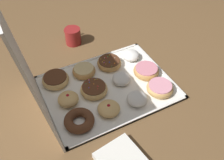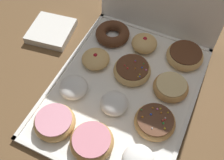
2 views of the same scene
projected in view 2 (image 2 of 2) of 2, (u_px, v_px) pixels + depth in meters
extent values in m
plane|color=brown|center=(123.00, 92.00, 0.85)|extent=(3.00, 3.00, 0.00)
cube|color=white|center=(123.00, 91.00, 0.84)|extent=(0.43, 0.56, 0.01)
cube|color=white|center=(153.00, 33.00, 0.98)|extent=(0.43, 0.01, 0.01)
cube|color=white|center=(65.00, 68.00, 0.89)|extent=(0.01, 0.56, 0.01)
cube|color=white|center=(188.00, 116.00, 0.79)|extent=(0.01, 0.56, 0.01)
torus|color=tan|center=(55.00, 122.00, 0.75)|extent=(0.12, 0.12, 0.04)
cylinder|color=pink|center=(54.00, 120.00, 0.74)|extent=(0.10, 0.10, 0.01)
torus|color=tan|center=(92.00, 142.00, 0.72)|extent=(0.12, 0.12, 0.04)
cylinder|color=pink|center=(91.00, 139.00, 0.71)|extent=(0.10, 0.10, 0.01)
ellipsoid|color=white|center=(138.00, 160.00, 0.69)|extent=(0.09, 0.09, 0.04)
ellipsoid|color=white|center=(74.00, 87.00, 0.82)|extent=(0.09, 0.09, 0.04)
ellipsoid|color=white|center=(113.00, 103.00, 0.78)|extent=(0.08, 0.08, 0.05)
torus|color=tan|center=(155.00, 122.00, 0.76)|extent=(0.12, 0.12, 0.03)
cylinder|color=#59331E|center=(155.00, 119.00, 0.74)|extent=(0.10, 0.10, 0.01)
sphere|color=white|center=(152.00, 128.00, 0.72)|extent=(0.00, 0.00, 0.00)
sphere|color=orange|center=(153.00, 108.00, 0.76)|extent=(0.00, 0.00, 0.00)
sphere|color=pink|center=(157.00, 109.00, 0.76)|extent=(0.01, 0.01, 0.01)
sphere|color=yellow|center=(160.00, 109.00, 0.76)|extent=(0.01, 0.01, 0.01)
sphere|color=yellow|center=(165.00, 129.00, 0.72)|extent=(0.01, 0.01, 0.01)
sphere|color=yellow|center=(168.00, 113.00, 0.75)|extent=(0.00, 0.00, 0.00)
sphere|color=red|center=(165.00, 120.00, 0.74)|extent=(0.01, 0.01, 0.01)
sphere|color=blue|center=(151.00, 114.00, 0.75)|extent=(0.01, 0.01, 0.01)
sphere|color=green|center=(141.00, 110.00, 0.76)|extent=(0.00, 0.00, 0.00)
sphere|color=orange|center=(161.00, 113.00, 0.75)|extent=(0.00, 0.00, 0.00)
sphere|color=green|center=(163.00, 123.00, 0.73)|extent=(0.01, 0.01, 0.01)
sphere|color=orange|center=(142.00, 117.00, 0.74)|extent=(0.01, 0.01, 0.01)
sphere|color=red|center=(163.00, 121.00, 0.74)|extent=(0.01, 0.01, 0.01)
sphere|color=white|center=(165.00, 118.00, 0.74)|extent=(0.00, 0.00, 0.00)
ellipsoid|color=#E5B770|center=(96.00, 59.00, 0.88)|extent=(0.09, 0.09, 0.04)
sphere|color=#B21923|center=(95.00, 55.00, 0.87)|extent=(0.01, 0.01, 0.01)
torus|color=#E5B770|center=(131.00, 70.00, 0.86)|extent=(0.12, 0.12, 0.04)
cylinder|color=#59331E|center=(131.00, 67.00, 0.84)|extent=(0.10, 0.10, 0.01)
sphere|color=blue|center=(140.00, 76.00, 0.82)|extent=(0.00, 0.00, 0.00)
sphere|color=blue|center=(142.00, 67.00, 0.84)|extent=(0.01, 0.01, 0.01)
sphere|color=red|center=(135.00, 62.00, 0.85)|extent=(0.00, 0.00, 0.00)
sphere|color=yellow|center=(140.00, 74.00, 0.82)|extent=(0.00, 0.00, 0.00)
sphere|color=red|center=(128.00, 68.00, 0.84)|extent=(0.01, 0.01, 0.01)
sphere|color=red|center=(125.00, 65.00, 0.84)|extent=(0.00, 0.00, 0.00)
sphere|color=orange|center=(135.00, 68.00, 0.83)|extent=(0.00, 0.00, 0.00)
sphere|color=green|center=(144.00, 63.00, 0.85)|extent=(0.00, 0.00, 0.00)
sphere|color=yellow|center=(138.00, 77.00, 0.82)|extent=(0.00, 0.00, 0.00)
sphere|color=blue|center=(135.00, 61.00, 0.85)|extent=(0.00, 0.00, 0.00)
sphere|color=pink|center=(146.00, 70.00, 0.83)|extent=(0.01, 0.01, 0.01)
torus|color=tan|center=(171.00, 87.00, 0.82)|extent=(0.11, 0.11, 0.03)
cylinder|color=#EACC8C|center=(172.00, 84.00, 0.81)|extent=(0.09, 0.09, 0.01)
torus|color=#59331E|center=(113.00, 34.00, 0.95)|extent=(0.12, 0.12, 0.04)
ellipsoid|color=#E5B770|center=(144.00, 43.00, 0.92)|extent=(0.09, 0.09, 0.05)
sphere|color=#B21923|center=(145.00, 39.00, 0.90)|extent=(0.01, 0.01, 0.01)
torus|color=#E5B770|center=(185.00, 56.00, 0.89)|extent=(0.12, 0.12, 0.04)
cylinder|color=#59331E|center=(186.00, 52.00, 0.88)|extent=(0.11, 0.11, 0.01)
cube|color=white|center=(51.00, 31.00, 0.98)|extent=(0.17, 0.17, 0.03)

